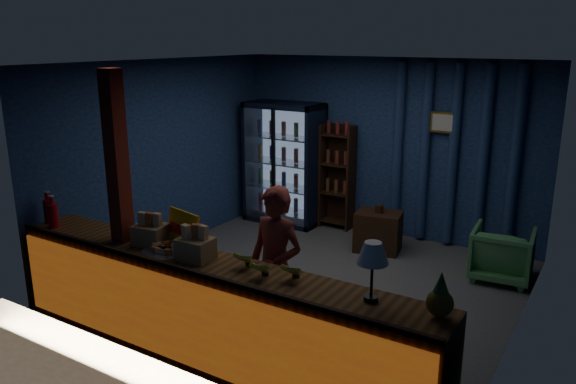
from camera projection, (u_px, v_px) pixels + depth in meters
name	position (u px, v px, depth m)	size (l,w,h in m)	color
ground	(311.00, 283.00, 6.76)	(4.60, 4.60, 0.00)	#515154
room_walls	(313.00, 156.00, 6.34)	(4.60, 4.60, 4.60)	navy
counter	(208.00, 311.00, 5.07)	(4.40, 0.57, 0.99)	brown
support_post	(121.00, 206.00, 5.39)	(0.16, 0.16, 2.60)	maroon
beverage_cooler	(286.00, 164.00, 8.87)	(1.20, 0.62, 1.90)	black
bottle_shelf	(338.00, 177.00, 8.59)	(0.50, 0.28, 1.60)	#321810
curtain_folds	(453.00, 156.00, 7.66)	(1.74, 0.14, 2.50)	navy
framed_picture	(444.00, 123.00, 7.58)	(0.36, 0.04, 0.28)	#B78E2D
shopkeeper	(276.00, 268.00, 5.26)	(0.57, 0.37, 1.56)	maroon
green_chair	(502.00, 254.00, 6.81)	(0.70, 0.72, 0.65)	#51A256
side_table	(378.00, 231.00, 7.73)	(0.68, 0.55, 0.66)	#321810
yellow_sign	(183.00, 230.00, 5.25)	(0.45, 0.19, 0.35)	#EAA40C
soda_bottles	(51.00, 212.00, 5.89)	(0.29, 0.19, 0.35)	#B70C11
snack_box_left	(195.00, 247.00, 4.99)	(0.32, 0.27, 0.32)	#A1724E
snack_box_centre	(151.00, 233.00, 5.36)	(0.34, 0.29, 0.31)	#A1724E
pastry_tray	(167.00, 250.00, 5.16)	(0.46, 0.46, 0.08)	silver
banana_bunches	(267.00, 265.00, 4.69)	(0.69, 0.28, 0.15)	gold
table_lamp	(373.00, 255.00, 4.13)	(0.24, 0.24, 0.47)	black
pineapple	(440.00, 299.00, 3.95)	(0.20, 0.20, 0.34)	olive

